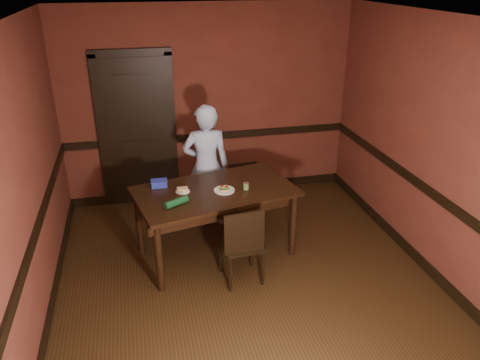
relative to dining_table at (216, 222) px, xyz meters
name	(u,v)px	position (x,y,z in m)	size (l,w,h in m)	color
floor	(247,282)	(0.22, -0.65, -0.41)	(4.00, 4.50, 0.01)	black
ceiling	(249,18)	(0.22, -0.65, 2.29)	(4.00, 4.50, 0.01)	silver
wall_back	(209,105)	(0.22, 1.60, 0.94)	(4.00, 0.02, 2.70)	#5B281B
wall_front	(351,326)	(0.22, -2.90, 0.94)	(4.00, 0.02, 2.70)	#5B281B
wall_left	(25,186)	(-1.78, -0.65, 0.94)	(0.02, 4.50, 2.70)	#5B281B
wall_right	(434,149)	(2.22, -0.65, 0.94)	(0.02, 4.50, 2.70)	#5B281B
dado_back	(210,136)	(0.22, 1.58, 0.49)	(4.00, 0.03, 0.10)	black
dado_left	(36,231)	(-1.77, -0.65, 0.49)	(0.03, 4.50, 0.10)	black
dado_right	(425,188)	(2.20, -0.65, 0.49)	(0.03, 4.50, 0.10)	black
baseboard_back	(211,189)	(0.22, 1.58, -0.35)	(4.00, 0.03, 0.12)	black
baseboard_left	(52,305)	(-1.77, -0.65, -0.35)	(0.03, 4.50, 0.12)	black
baseboard_right	(413,254)	(2.20, -0.65, -0.35)	(0.03, 4.50, 0.12)	black
door	(137,129)	(-0.78, 1.56, 0.68)	(1.05, 0.07, 2.20)	black
dining_table	(216,222)	(0.00, 0.00, 0.00)	(1.75, 0.98, 0.82)	black
chair_far	(245,196)	(0.49, 0.59, -0.01)	(0.37, 0.37, 0.79)	black
chair_near	(241,242)	(0.17, -0.56, 0.04)	(0.42, 0.42, 0.90)	black
person	(206,166)	(0.02, 0.73, 0.39)	(0.58, 0.38, 1.60)	#B0C9EB
sandwich_plate	(224,189)	(0.10, -0.05, 0.43)	(0.23, 0.23, 0.06)	silver
sauce_jar	(246,186)	(0.34, -0.07, 0.45)	(0.07, 0.07, 0.08)	#578640
cheese_saucer	(183,190)	(-0.36, 0.02, 0.43)	(0.16, 0.16, 0.05)	silver
food_tub	(159,183)	(-0.60, 0.23, 0.45)	(0.19, 0.13, 0.08)	#2A3AB1
wrapped_veg	(176,202)	(-0.46, -0.29, 0.45)	(0.08, 0.08, 0.27)	#11431F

